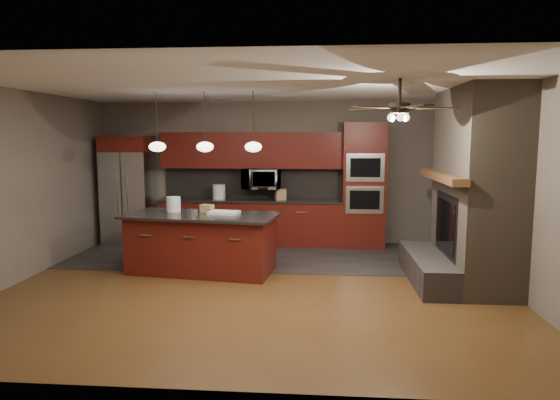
# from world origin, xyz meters

# --- Properties ---
(ground) EXTENTS (7.00, 7.00, 0.00)m
(ground) POSITION_xyz_m (0.00, 0.00, 0.00)
(ground) COLOR brown
(ground) RESTS_ON ground
(ceiling) EXTENTS (7.00, 6.00, 0.02)m
(ceiling) POSITION_xyz_m (0.00, 0.00, 2.80)
(ceiling) COLOR white
(ceiling) RESTS_ON back_wall
(back_wall) EXTENTS (7.00, 0.02, 2.80)m
(back_wall) POSITION_xyz_m (0.00, 3.00, 1.40)
(back_wall) COLOR #6C6557
(back_wall) RESTS_ON ground
(right_wall) EXTENTS (0.02, 6.00, 2.80)m
(right_wall) POSITION_xyz_m (3.50, 0.00, 1.40)
(right_wall) COLOR #6C6557
(right_wall) RESTS_ON ground
(left_wall) EXTENTS (0.02, 6.00, 2.80)m
(left_wall) POSITION_xyz_m (-3.50, 0.00, 1.40)
(left_wall) COLOR #6C6557
(left_wall) RESTS_ON ground
(slate_tile_patch) EXTENTS (7.00, 2.40, 0.01)m
(slate_tile_patch) POSITION_xyz_m (0.00, 1.80, 0.01)
(slate_tile_patch) COLOR #2F2D2A
(slate_tile_patch) RESTS_ON ground
(fireplace_column) EXTENTS (1.30, 2.10, 2.80)m
(fireplace_column) POSITION_xyz_m (3.04, 0.40, 1.30)
(fireplace_column) COLOR #695B4B
(fireplace_column) RESTS_ON ground
(back_cabinetry) EXTENTS (3.59, 0.64, 2.20)m
(back_cabinetry) POSITION_xyz_m (-0.48, 2.74, 0.89)
(back_cabinetry) COLOR #55170F
(back_cabinetry) RESTS_ON ground
(oven_tower) EXTENTS (0.80, 0.63, 2.38)m
(oven_tower) POSITION_xyz_m (1.70, 2.69, 1.19)
(oven_tower) COLOR #55170F
(oven_tower) RESTS_ON ground
(microwave) EXTENTS (0.73, 0.41, 0.50)m
(microwave) POSITION_xyz_m (-0.27, 2.75, 1.30)
(microwave) COLOR silver
(microwave) RESTS_ON back_cabinetry
(refrigerator) EXTENTS (0.91, 0.75, 2.12)m
(refrigerator) POSITION_xyz_m (-2.90, 2.62, 1.06)
(refrigerator) COLOR silver
(refrigerator) RESTS_ON ground
(kitchen_island) EXTENTS (2.47, 1.38, 0.92)m
(kitchen_island) POSITION_xyz_m (-0.97, 0.64, 0.46)
(kitchen_island) COLOR #55170F
(kitchen_island) RESTS_ON ground
(white_bucket) EXTENTS (0.24, 0.24, 0.24)m
(white_bucket) POSITION_xyz_m (-1.46, 0.84, 1.04)
(white_bucket) COLOR white
(white_bucket) RESTS_ON kitchen_island
(paint_can) EXTENTS (0.21, 0.21, 0.11)m
(paint_can) POSITION_xyz_m (-1.05, 0.45, 0.97)
(paint_can) COLOR #A3A3A7
(paint_can) RESTS_ON kitchen_island
(paint_tray) EXTENTS (0.50, 0.39, 0.04)m
(paint_tray) POSITION_xyz_m (-0.61, 0.68, 0.94)
(paint_tray) COLOR white
(paint_tray) RESTS_ON kitchen_island
(cardboard_box) EXTENTS (0.23, 0.19, 0.12)m
(cardboard_box) POSITION_xyz_m (-0.92, 0.85, 0.98)
(cardboard_box) COLOR tan
(cardboard_box) RESTS_ON kitchen_island
(counter_bucket) EXTENTS (0.28, 0.28, 0.28)m
(counter_bucket) POSITION_xyz_m (-1.11, 2.70, 1.04)
(counter_bucket) COLOR white
(counter_bucket) RESTS_ON back_cabinetry
(counter_box) EXTENTS (0.23, 0.20, 0.21)m
(counter_box) POSITION_xyz_m (0.11, 2.65, 1.01)
(counter_box) COLOR tan
(counter_box) RESTS_ON back_cabinetry
(pendant_left) EXTENTS (0.26, 0.26, 0.92)m
(pendant_left) POSITION_xyz_m (-1.65, 0.70, 1.96)
(pendant_left) COLOR black
(pendant_left) RESTS_ON ceiling
(pendant_center) EXTENTS (0.26, 0.26, 0.92)m
(pendant_center) POSITION_xyz_m (-0.90, 0.70, 1.96)
(pendant_center) COLOR black
(pendant_center) RESTS_ON ceiling
(pendant_right) EXTENTS (0.26, 0.26, 0.92)m
(pendant_right) POSITION_xyz_m (-0.15, 0.70, 1.96)
(pendant_right) COLOR black
(pendant_right) RESTS_ON ceiling
(ceiling_fan) EXTENTS (1.27, 1.33, 0.41)m
(ceiling_fan) POSITION_xyz_m (1.80, -0.80, 2.46)
(ceiling_fan) COLOR black
(ceiling_fan) RESTS_ON ceiling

